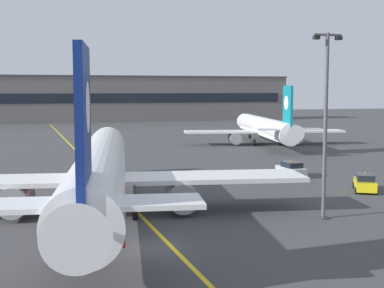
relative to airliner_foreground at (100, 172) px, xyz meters
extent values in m
plane|color=#3D3D3F|center=(2.05, -9.54, -3.37)|extent=(400.00, 400.00, 0.00)
cube|color=yellow|center=(2.05, 20.46, -3.37)|extent=(7.50, 179.87, 0.01)
cylinder|color=white|center=(0.02, 0.15, 0.13)|extent=(9.18, 36.16, 3.80)
cone|color=white|center=(2.93, 19.23, 0.13)|extent=(3.96, 3.11, 3.61)
cone|color=white|center=(-2.90, -19.03, 0.53)|extent=(3.24, 3.20, 2.85)
cube|color=red|center=(0.02, 0.15, -0.91)|extent=(8.67, 33.30, 0.44)
cube|color=black|center=(2.64, 17.35, 0.80)|extent=(2.98, 1.52, 0.60)
cube|color=white|center=(0.11, 0.74, -0.72)|extent=(32.36, 9.56, 0.36)
cylinder|color=gray|center=(-6.17, 0.68, -1.94)|extent=(2.82, 3.91, 2.30)
cylinder|color=black|center=(-5.89, 2.51, -1.94)|extent=(1.96, 0.47, 1.95)
cylinder|color=gray|center=(6.09, -1.18, -1.94)|extent=(2.82, 3.91, 2.30)
cylinder|color=black|center=(6.37, 0.65, -1.94)|extent=(1.96, 0.47, 1.95)
cube|color=navy|center=(-2.36, -15.47, 4.68)|extent=(1.12, 4.81, 7.20)
cylinder|color=white|center=(-2.31, -15.18, 5.40)|extent=(0.80, 2.44, 2.40)
cube|color=white|center=(-2.45, -16.07, 0.99)|extent=(11.30, 4.42, 0.24)
cylinder|color=#4C4C51|center=(2.20, 14.48, -1.89)|extent=(0.24, 0.24, 1.60)
cylinder|color=black|center=(2.20, 14.48, -2.92)|extent=(0.53, 0.95, 0.90)
cylinder|color=#4C4C51|center=(-2.85, -1.44, -1.59)|extent=(0.24, 0.24, 1.60)
cylinder|color=black|center=(-2.85, -1.44, -2.72)|extent=(0.59, 1.35, 1.30)
cylinder|color=#4C4C51|center=(2.29, -2.22, -1.59)|extent=(0.24, 0.24, 1.60)
cylinder|color=black|center=(2.29, -2.22, -2.72)|extent=(0.59, 1.35, 1.30)
cylinder|color=white|center=(33.11, 44.70, -0.34)|extent=(8.64, 31.29, 3.29)
cone|color=white|center=(36.00, 61.17, -0.34)|extent=(3.47, 2.76, 3.13)
cone|color=white|center=(30.21, 28.14, 0.01)|extent=(2.85, 2.82, 2.47)
cube|color=white|center=(33.11, 44.70, -1.24)|extent=(8.14, 28.82, 0.38)
cube|color=black|center=(35.72, 59.55, 0.24)|extent=(2.60, 1.37, 0.52)
cube|color=white|center=(33.20, 45.21, -1.08)|extent=(28.03, 8.89, 0.31)
cylinder|color=gray|center=(27.76, 45.28, -2.13)|extent=(2.50, 3.42, 1.99)
cylinder|color=black|center=(28.04, 46.86, -2.13)|extent=(1.70, 0.45, 1.69)
cylinder|color=gray|center=(38.34, 43.43, -2.13)|extent=(2.50, 3.42, 1.99)
cylinder|color=black|center=(38.62, 45.01, -2.13)|extent=(1.70, 0.45, 1.69)
cube|color=#0F7A89|center=(30.75, 31.21, 3.61)|extent=(1.06, 4.16, 6.24)
cylinder|color=white|center=(30.79, 31.47, 4.23)|extent=(0.73, 2.11, 2.08)
cube|color=white|center=(30.66, 30.70, 0.40)|extent=(9.81, 4.04, 0.21)
cylinder|color=#4C4C51|center=(35.28, 57.07, -2.09)|extent=(0.21, 0.21, 1.39)
cylinder|color=black|center=(35.28, 57.07, -2.98)|extent=(0.48, 0.83, 0.78)
cylinder|color=#4C4C51|center=(30.59, 43.38, -1.83)|extent=(0.21, 0.21, 1.39)
cylinder|color=black|center=(30.59, 43.38, -2.81)|extent=(0.54, 1.17, 1.13)
cylinder|color=#4C4C51|center=(35.03, 42.60, -1.83)|extent=(0.21, 0.21, 1.39)
cylinder|color=black|center=(35.03, 42.60, -2.81)|extent=(0.54, 1.17, 1.13)
cylinder|color=#515156|center=(15.89, -5.60, 3.46)|extent=(0.28, 0.28, 13.65)
cylinder|color=#333338|center=(15.89, -5.60, -3.32)|extent=(0.90, 0.90, 0.10)
cube|color=#515156|center=(15.89, -5.60, 10.13)|extent=(2.20, 0.16, 0.16)
cube|color=black|center=(14.99, -5.60, 9.93)|extent=(0.44, 0.36, 0.28)
cube|color=black|center=(16.79, -5.60, 9.93)|extent=(0.44, 0.36, 0.28)
cube|color=#B7B7BC|center=(22.28, 12.67, -2.75)|extent=(1.94, 4.26, 0.84)
cube|color=black|center=(22.28, 12.57, -2.03)|extent=(1.66, 2.36, 0.60)
cylinder|color=orange|center=(22.28, 12.67, -1.65)|extent=(0.14, 0.14, 0.14)
cube|color=yellow|center=(22.28, 12.67, -2.75)|extent=(1.98, 4.05, 0.14)
cylinder|color=black|center=(23.21, 11.16, -3.05)|extent=(0.24, 0.65, 0.64)
cylinder|color=black|center=(21.45, 11.09, -3.05)|extent=(0.24, 0.65, 0.64)
cylinder|color=black|center=(23.10, 14.25, -3.05)|extent=(0.24, 0.65, 0.64)
cylinder|color=black|center=(21.34, 14.19, -3.05)|extent=(0.24, 0.65, 0.64)
cube|color=yellow|center=(25.15, 2.99, -2.75)|extent=(3.59, 4.55, 0.84)
cube|color=black|center=(25.11, 2.90, -2.03)|extent=(2.50, 2.79, 0.60)
cylinder|color=orange|center=(25.15, 2.99, -1.65)|extent=(0.14, 0.14, 0.14)
cube|color=yellow|center=(25.15, 2.99, -2.75)|extent=(3.53, 4.38, 0.14)
cylinder|color=black|center=(25.19, 1.20, -3.05)|extent=(0.50, 0.67, 0.64)
cylinder|color=black|center=(23.64, 2.05, -3.05)|extent=(0.50, 0.67, 0.64)
cylinder|color=black|center=(26.67, 3.92, -3.05)|extent=(0.50, 0.67, 0.64)
cylinder|color=black|center=(25.12, 4.77, -3.05)|extent=(0.50, 0.67, 0.64)
cone|color=orange|center=(1.82, 16.37, -3.09)|extent=(0.36, 0.36, 0.55)
cylinder|color=white|center=(1.82, 16.37, -3.07)|extent=(0.23, 0.23, 0.07)
cube|color=orange|center=(1.82, 16.37, -3.35)|extent=(0.44, 0.44, 0.03)
cube|color=slate|center=(0.80, 121.21, 3.21)|extent=(140.22, 12.00, 13.15)
cube|color=black|center=(0.80, 115.16, 3.61)|extent=(134.61, 0.12, 2.80)
cube|color=#4E4A47|center=(0.80, 121.21, 9.98)|extent=(140.62, 12.40, 0.40)
camera|label=1|loc=(-4.31, -40.84, 6.25)|focal=50.38mm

